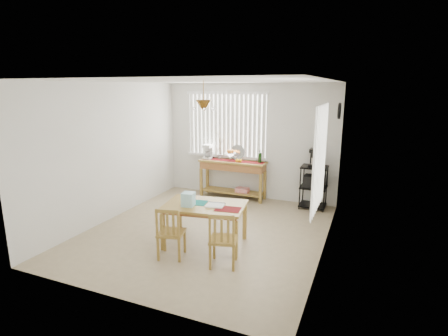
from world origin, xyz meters
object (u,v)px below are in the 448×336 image
at_px(cart_items, 315,158).
at_px(chair_left, 171,233).
at_px(sideboard, 233,170).
at_px(dining_table, 205,209).
at_px(chair_right, 223,240).
at_px(wire_cart, 314,183).

distance_m(cart_items, chair_left, 3.55).
bearing_deg(cart_items, chair_left, -117.37).
relative_size(sideboard, dining_table, 1.12).
xyz_separation_m(dining_table, chair_right, (0.55, -0.55, -0.20)).
height_order(chair_left, chair_right, chair_right).
bearing_deg(chair_right, cart_items, 75.51).
bearing_deg(chair_left, chair_right, 4.47).
relative_size(sideboard, chair_right, 1.87).
bearing_deg(sideboard, chair_left, -85.94).
xyz_separation_m(wire_cart, chair_right, (-0.78, -3.02, -0.14)).
relative_size(sideboard, wire_cart, 1.70).
distance_m(cart_items, dining_table, 2.85).
distance_m(dining_table, chair_right, 0.80).
bearing_deg(cart_items, wire_cart, -90.00).
bearing_deg(dining_table, chair_right, -45.12).
bearing_deg(wire_cart, dining_table, -118.30).
xyz_separation_m(wire_cart, dining_table, (-1.33, -2.47, 0.06)).
height_order(sideboard, cart_items, cart_items).
relative_size(dining_table, chair_left, 1.71).
bearing_deg(wire_cart, chair_left, -117.45).
relative_size(dining_table, chair_right, 1.68).
height_order(dining_table, chair_left, chair_left).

